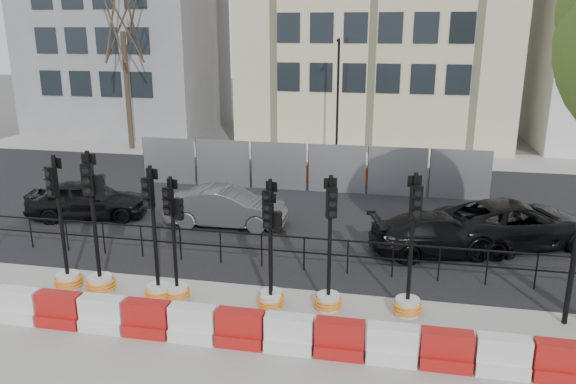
% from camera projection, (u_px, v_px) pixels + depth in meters
% --- Properties ---
extents(ground, '(120.00, 120.00, 0.00)m').
position_uv_depth(ground, '(251.00, 286.00, 14.64)').
color(ground, '#51514C').
rests_on(ground, ground).
extents(sidewalk_near, '(40.00, 6.00, 0.02)m').
position_uv_depth(sidewalk_near, '(214.00, 347.00, 11.82)').
color(sidewalk_near, gray).
rests_on(sidewalk_near, ground).
extents(road, '(40.00, 14.00, 0.03)m').
position_uv_depth(road, '(299.00, 205.00, 21.23)').
color(road, black).
rests_on(road, ground).
extents(sidewalk_far, '(40.00, 4.00, 0.02)m').
position_uv_depth(sidewalk_far, '(329.00, 155.00, 29.70)').
color(sidewalk_far, gray).
rests_on(sidewalk_far, ground).
extents(building_grey, '(11.00, 9.06, 14.00)m').
position_uv_depth(building_grey, '(126.00, 19.00, 36.00)').
color(building_grey, gray).
rests_on(building_grey, ground).
extents(kerb_railing, '(18.00, 0.04, 1.00)m').
position_uv_depth(kerb_railing, '(262.00, 245.00, 15.58)').
color(kerb_railing, black).
rests_on(kerb_railing, ground).
extents(heras_fencing, '(14.33, 1.72, 2.00)m').
position_uv_depth(heras_fencing, '(299.00, 170.00, 23.68)').
color(heras_fencing, '#909398').
rests_on(heras_fencing, ground).
extents(lamp_post_far, '(0.12, 0.56, 6.00)m').
position_uv_depth(lamp_post_far, '(338.00, 96.00, 27.74)').
color(lamp_post_far, black).
rests_on(lamp_post_far, ground).
extents(tree_bare_far, '(2.00, 2.00, 9.00)m').
position_uv_depth(tree_bare_far, '(122.00, 24.00, 29.43)').
color(tree_bare_far, '#473828').
rests_on(tree_bare_far, ground).
extents(barrier_row, '(16.75, 0.50, 0.80)m').
position_uv_depth(barrier_row, '(217.00, 327.00, 11.91)').
color(barrier_row, red).
rests_on(barrier_row, ground).
extents(traffic_signal_a, '(0.70, 0.70, 3.54)m').
position_uv_depth(traffic_signal_a, '(66.00, 263.00, 14.26)').
color(traffic_signal_a, silver).
rests_on(traffic_signal_a, ground).
extents(traffic_signal_b, '(0.72, 0.72, 3.68)m').
position_uv_depth(traffic_signal_b, '(98.00, 260.00, 14.03)').
color(traffic_signal_b, silver).
rests_on(traffic_signal_b, ground).
extents(traffic_signal_c, '(0.67, 0.67, 3.43)m').
position_uv_depth(traffic_signal_c, '(157.00, 274.00, 13.66)').
color(traffic_signal_c, silver).
rests_on(traffic_signal_c, ground).
extents(traffic_signal_d, '(0.62, 0.62, 3.16)m').
position_uv_depth(traffic_signal_d, '(176.00, 272.00, 13.66)').
color(traffic_signal_d, silver).
rests_on(traffic_signal_d, ground).
extents(traffic_signal_e, '(0.63, 0.63, 3.18)m').
position_uv_depth(traffic_signal_e, '(271.00, 281.00, 13.41)').
color(traffic_signal_e, silver).
rests_on(traffic_signal_e, ground).
extents(traffic_signal_f, '(0.58, 0.58, 2.95)m').
position_uv_depth(traffic_signal_f, '(271.00, 282.00, 13.22)').
color(traffic_signal_f, silver).
rests_on(traffic_signal_f, ground).
extents(traffic_signal_g, '(0.65, 0.65, 3.32)m').
position_uv_depth(traffic_signal_g, '(329.00, 284.00, 13.20)').
color(traffic_signal_g, silver).
rests_on(traffic_signal_g, ground).
extents(traffic_signal_h, '(0.68, 0.68, 3.45)m').
position_uv_depth(traffic_signal_h, '(409.00, 287.00, 12.95)').
color(traffic_signal_h, silver).
rests_on(traffic_signal_h, ground).
extents(car_a, '(3.52, 4.83, 1.39)m').
position_uv_depth(car_a, '(88.00, 199.00, 19.68)').
color(car_a, black).
rests_on(car_a, ground).
extents(car_b, '(1.63, 4.11, 1.33)m').
position_uv_depth(car_b, '(227.00, 207.00, 18.89)').
color(car_b, '#424146').
rests_on(car_b, ground).
extents(car_c, '(4.15, 5.25, 1.24)m').
position_uv_depth(car_c, '(442.00, 234.00, 16.55)').
color(car_c, black).
rests_on(car_c, ground).
extents(car_d, '(5.88, 6.69, 1.40)m').
position_uv_depth(car_d, '(515.00, 223.00, 17.23)').
color(car_d, black).
rests_on(car_d, ground).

